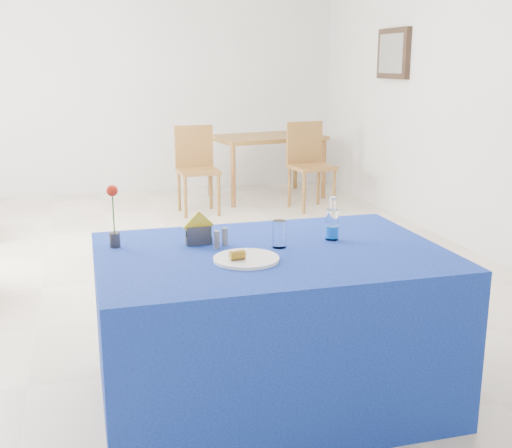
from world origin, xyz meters
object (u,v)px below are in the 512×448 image
at_px(chair_bg_right, 308,159).
at_px(blue_table, 271,326).
at_px(plate, 246,259).
at_px(water_bottle, 332,226).
at_px(chair_bg_left, 196,163).
at_px(oak_table, 267,142).

bearing_deg(chair_bg_right, blue_table, -119.46).
bearing_deg(plate, water_bottle, 24.41).
bearing_deg(chair_bg_left, chair_bg_right, -7.59).
bearing_deg(blue_table, water_bottle, 16.07).
distance_m(blue_table, water_bottle, 0.57).
relative_size(plate, chair_bg_right, 0.30).
xyz_separation_m(oak_table, chair_bg_right, (0.28, -0.70, -0.12)).
height_order(plate, water_bottle, water_bottle).
height_order(chair_bg_left, chair_bg_right, chair_bg_right).
bearing_deg(water_bottle, plate, -155.59).
distance_m(blue_table, chair_bg_right, 4.32).
distance_m(chair_bg_left, chair_bg_right, 1.26).
bearing_deg(chair_bg_right, chair_bg_left, 167.08).
height_order(water_bottle, oak_table, water_bottle).
xyz_separation_m(chair_bg_left, chair_bg_right, (1.25, -0.13, 0.01)).
bearing_deg(oak_table, water_bottle, -102.46).
xyz_separation_m(water_bottle, chair_bg_right, (1.30, 3.89, -0.27)).
distance_m(plate, water_bottle, 0.55).
height_order(blue_table, water_bottle, water_bottle).
bearing_deg(blue_table, oak_table, 73.88).
xyz_separation_m(plate, chair_bg_left, (0.54, 4.24, -0.22)).
bearing_deg(oak_table, chair_bg_left, -149.37).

